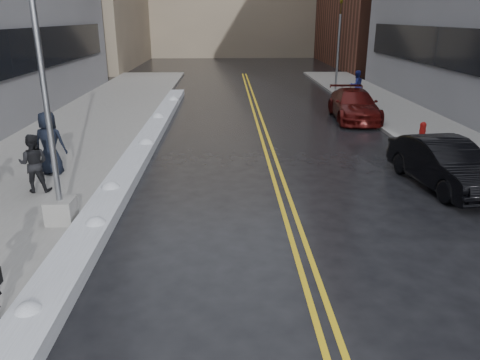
{
  "coord_description": "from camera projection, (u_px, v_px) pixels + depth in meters",
  "views": [
    {
      "loc": [
        0.83,
        -8.81,
        5.02
      ],
      "look_at": [
        1.14,
        1.76,
        1.3
      ],
      "focal_mm": 35.0,
      "sensor_mm": 36.0,
      "label": 1
    }
  ],
  "objects": [
    {
      "name": "ground",
      "position": [
        189.0,
        265.0,
        9.95
      ],
      "size": [
        160.0,
        160.0,
        0.0
      ],
      "primitive_type": "plane",
      "color": "black",
      "rests_on": "ground"
    },
    {
      "name": "sidewalk_west",
      "position": [
        67.0,
        143.0,
        19.2
      ],
      "size": [
        5.5,
        50.0,
        0.15
      ],
      "primitive_type": "cube",
      "color": "gray",
      "rests_on": "ground"
    },
    {
      "name": "sidewalk_east",
      "position": [
        445.0,
        141.0,
        19.63
      ],
      "size": [
        4.0,
        50.0,
        0.15
      ],
      "primitive_type": "cube",
      "color": "gray",
      "rests_on": "ground"
    },
    {
      "name": "lane_line_left",
      "position": [
        263.0,
        144.0,
        19.45
      ],
      "size": [
        0.12,
        50.0,
        0.01
      ],
      "primitive_type": "cube",
      "color": "gold",
      "rests_on": "ground"
    },
    {
      "name": "lane_line_right",
      "position": [
        270.0,
        144.0,
        19.45
      ],
      "size": [
        0.12,
        50.0,
        0.01
      ],
      "primitive_type": "cube",
      "color": "gold",
      "rests_on": "ground"
    },
    {
      "name": "snow_ridge",
      "position": [
        139.0,
        154.0,
        17.37
      ],
      "size": [
        0.9,
        30.0,
        0.34
      ],
      "primitive_type": "cube",
      "color": "silver",
      "rests_on": "ground"
    },
    {
      "name": "lamppost",
      "position": [
        50.0,
        129.0,
        10.9
      ],
      "size": [
        0.65,
        0.65,
        7.62
      ],
      "color": "gray",
      "rests_on": "sidewalk_west"
    },
    {
      "name": "fire_hydrant",
      "position": [
        423.0,
        130.0,
        19.45
      ],
      "size": [
        0.26,
        0.26,
        0.73
      ],
      "color": "maroon",
      "rests_on": "sidewalk_east"
    },
    {
      "name": "traffic_signal",
      "position": [
        339.0,
        41.0,
        31.69
      ],
      "size": [
        0.16,
        0.2,
        6.0
      ],
      "color": "gray",
      "rests_on": "sidewalk_east"
    },
    {
      "name": "pedestrian_b",
      "position": [
        34.0,
        163.0,
        13.47
      ],
      "size": [
        0.89,
        0.72,
        1.72
      ],
      "primitive_type": "imported",
      "rotation": [
        0.0,
        0.0,
        3.23
      ],
      "color": "black",
      "rests_on": "sidewalk_west"
    },
    {
      "name": "pedestrian_c",
      "position": [
        50.0,
        143.0,
        14.98
      ],
      "size": [
        1.06,
        0.75,
        2.05
      ],
      "primitive_type": "imported",
      "rotation": [
        0.0,
        0.0,
        3.04
      ],
      "color": "black",
      "rests_on": "sidewalk_west"
    },
    {
      "name": "pedestrian_east",
      "position": [
        356.0,
        85.0,
        28.51
      ],
      "size": [
        1.0,
        0.87,
        1.77
      ],
      "primitive_type": "imported",
      "rotation": [
        0.0,
        0.0,
        3.41
      ],
      "color": "navy",
      "rests_on": "sidewalk_east"
    },
    {
      "name": "car_black",
      "position": [
        444.0,
        164.0,
        14.32
      ],
      "size": [
        2.18,
        4.69,
        1.49
      ],
      "primitive_type": "imported",
      "rotation": [
        0.0,
        0.0,
        0.14
      ],
      "color": "black",
      "rests_on": "ground"
    },
    {
      "name": "car_maroon",
      "position": [
        354.0,
        105.0,
        23.75
      ],
      "size": [
        2.39,
        5.26,
        1.49
      ],
      "primitive_type": "imported",
      "rotation": [
        0.0,
        0.0,
        -0.06
      ],
      "color": "#3D0B09",
      "rests_on": "ground"
    }
  ]
}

